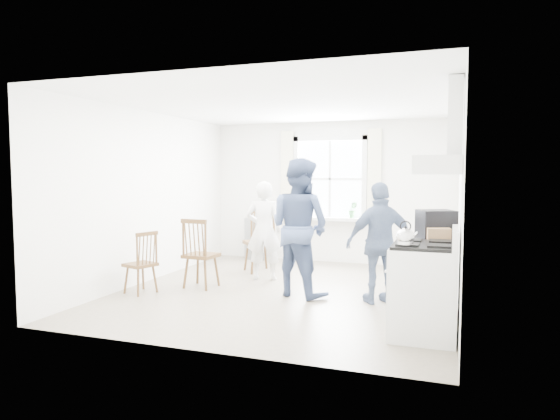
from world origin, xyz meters
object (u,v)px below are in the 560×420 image
object	(u,v)px
gas_stove	(424,289)
stereo_stack	(436,225)
windsor_chair_c	(144,256)
windsor_chair_a	(261,234)
person_right	(381,243)
person_mid	(299,227)
person_left	(264,231)
low_cabinet	(434,279)
windsor_chair_b	(197,246)

from	to	relation	value
gas_stove	stereo_stack	size ratio (longest dim) A/B	2.31
stereo_stack	windsor_chair_c	world-z (taller)	stereo_stack
windsor_chair_a	windsor_chair_c	distance (m)	2.13
gas_stove	person_right	xyz separation A→B (m)	(-0.60, 1.16, 0.29)
gas_stove	person_mid	distance (m)	2.14
stereo_stack	person_right	distance (m)	0.85
person_left	person_right	world-z (taller)	person_right
gas_stove	person_mid	xyz separation A→B (m)	(-1.70, 1.22, 0.45)
low_cabinet	person_right	distance (m)	0.88
gas_stove	windsor_chair_c	world-z (taller)	gas_stove
person_right	low_cabinet	bearing A→B (deg)	115.77
windsor_chair_a	person_left	bearing A→B (deg)	-64.50
gas_stove	stereo_stack	distance (m)	0.96
windsor_chair_c	windsor_chair_a	bearing A→B (deg)	62.53
windsor_chair_c	person_mid	distance (m)	2.16
low_cabinet	windsor_chair_a	bearing A→B (deg)	147.95
gas_stove	low_cabinet	bearing A→B (deg)	84.32
gas_stove	person_right	distance (m)	1.34
gas_stove	stereo_stack	world-z (taller)	stereo_stack
windsor_chair_b	person_mid	distance (m)	1.53
stereo_stack	windsor_chair_a	distance (m)	3.32
windsor_chair_b	windsor_chair_a	bearing A→B (deg)	71.82
stereo_stack	windsor_chair_b	distance (m)	3.32
windsor_chair_a	windsor_chair_b	world-z (taller)	windsor_chair_a
low_cabinet	windsor_chair_a	size ratio (longest dim) A/B	0.83
windsor_chair_b	person_left	size ratio (longest dim) A/B	0.66
stereo_stack	person_mid	bearing A→B (deg)	165.36
gas_stove	windsor_chair_a	distance (m)	3.68
windsor_chair_a	windsor_chair_b	distance (m)	1.45
person_left	windsor_chair_c	bearing A→B (deg)	36.90
stereo_stack	windsor_chair_c	size ratio (longest dim) A/B	0.56
low_cabinet	person_mid	world-z (taller)	person_mid
person_mid	stereo_stack	bearing A→B (deg)	-173.72
windsor_chair_c	person_mid	size ratio (longest dim) A/B	0.47
gas_stove	low_cabinet	distance (m)	0.70
windsor_chair_c	person_mid	bearing A→B (deg)	17.80
person_right	person_left	bearing A→B (deg)	-52.63
person_left	windsor_chair_a	bearing A→B (deg)	-76.93
windsor_chair_a	person_right	bearing A→B (deg)	-31.18
low_cabinet	stereo_stack	bearing A→B (deg)	80.84
windsor_chair_a	windsor_chair_b	bearing A→B (deg)	-108.18
windsor_chair_a	stereo_stack	bearing A→B (deg)	-31.19
gas_stove	person_right	size ratio (longest dim) A/B	0.72
person_right	windsor_chair_b	bearing A→B (deg)	-27.70
low_cabinet	windsor_chair_c	distance (m)	3.79
stereo_stack	person_mid	world-z (taller)	person_mid
person_left	person_right	size ratio (longest dim) A/B	0.99
gas_stove	windsor_chair_a	world-z (taller)	gas_stove
windsor_chair_a	person_left	xyz separation A→B (m)	(0.23, -0.48, 0.11)
person_mid	gas_stove	bearing A→B (deg)	165.33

